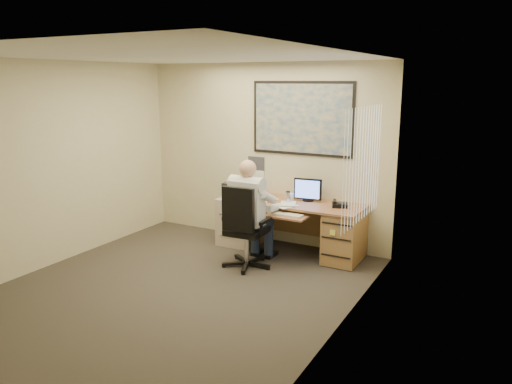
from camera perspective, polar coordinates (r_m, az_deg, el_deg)
The scene contains 8 objects.
room_shell at distance 5.73m, azimuth -9.47°, elevation 1.52°, with size 4.00×4.50×2.70m.
desk at distance 7.02m, azimuth 8.35°, elevation -4.07°, with size 1.60×0.97×1.07m.
world_map at distance 7.27m, azimuth 5.26°, elevation 8.36°, with size 1.56×0.03×1.06m, color #1E4C93.
wall_calendar at distance 7.70m, azimuth 0.02°, elevation 2.51°, with size 0.28×0.01×0.42m, color white.
window_blinds at distance 5.51m, azimuth 12.26°, elevation 3.07°, with size 0.06×1.40×1.30m, color beige, non-canonical shape.
filing_cabinet at distance 7.60m, azimuth -1.92°, elevation -2.70°, with size 0.55×0.64×0.99m.
office_chair at distance 6.63m, azimuth -1.30°, elevation -5.93°, with size 0.70×0.70×1.13m.
person at distance 6.58m, azimuth -0.94°, elevation -2.50°, with size 0.60×0.86×1.44m, color silver, non-canonical shape.
Camera 1 is at (3.47, -4.43, 2.45)m, focal length 35.00 mm.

